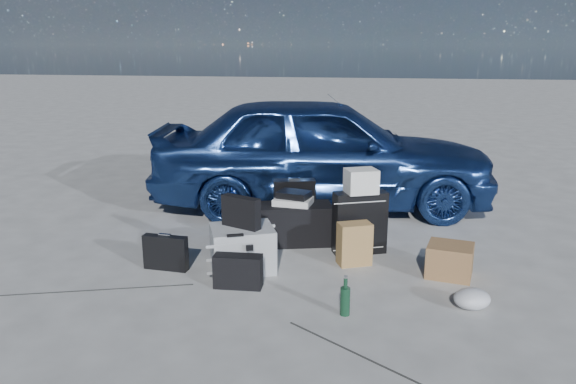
% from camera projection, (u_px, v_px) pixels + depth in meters
% --- Properties ---
extents(ground, '(60.00, 60.00, 0.00)m').
position_uv_depth(ground, '(277.00, 279.00, 4.75)').
color(ground, '#AFAFAA').
rests_on(ground, ground).
extents(car, '(4.21, 2.21, 1.37)m').
position_uv_depth(car, '(322.00, 151.00, 6.72)').
color(car, '#294B94').
rests_on(car, ground).
extents(pelican_case, '(0.66, 0.61, 0.39)m').
position_uv_depth(pelican_case, '(242.00, 248.00, 4.92)').
color(pelican_case, '#9EA1A3').
rests_on(pelican_case, ground).
extents(laptop_bag, '(0.37, 0.23, 0.27)m').
position_uv_depth(laptop_bag, '(241.00, 212.00, 4.84)').
color(laptop_bag, black).
rests_on(laptop_bag, pelican_case).
extents(briefcase, '(0.40, 0.12, 0.31)m').
position_uv_depth(briefcase, '(166.00, 253.00, 4.92)').
color(briefcase, black).
rests_on(briefcase, ground).
extents(suitcase_left, '(0.46, 0.26, 0.56)m').
position_uv_depth(suitcase_left, '(294.00, 206.00, 5.91)').
color(suitcase_left, black).
rests_on(suitcase_left, ground).
extents(suitcase_right, '(0.53, 0.35, 0.59)m').
position_uv_depth(suitcase_right, '(360.00, 223.00, 5.29)').
color(suitcase_right, black).
rests_on(suitcase_right, ground).
extents(white_carton, '(0.34, 0.31, 0.22)m').
position_uv_depth(white_carton, '(361.00, 181.00, 5.17)').
color(white_carton, silver).
rests_on(white_carton, suitcase_right).
extents(duffel_bag, '(0.86, 0.54, 0.40)m').
position_uv_depth(duffel_bag, '(291.00, 224.00, 5.56)').
color(duffel_bag, black).
rests_on(duffel_bag, ground).
extents(flat_box_white, '(0.38, 0.30, 0.06)m').
position_uv_depth(flat_box_white, '(293.00, 201.00, 5.52)').
color(flat_box_white, silver).
rests_on(flat_box_white, duffel_bag).
extents(flat_box_black, '(0.35, 0.29, 0.07)m').
position_uv_depth(flat_box_black, '(294.00, 195.00, 5.52)').
color(flat_box_black, black).
rests_on(flat_box_black, flat_box_white).
extents(kraft_bag, '(0.33, 0.27, 0.39)m').
position_uv_depth(kraft_bag, '(354.00, 244.00, 5.03)').
color(kraft_bag, olive).
rests_on(kraft_bag, ground).
extents(cardboard_box, '(0.43, 0.39, 0.28)m').
position_uv_depth(cardboard_box, '(450.00, 260.00, 4.79)').
color(cardboard_box, '#956141').
rests_on(cardboard_box, ground).
extents(plastic_bag, '(0.34, 0.32, 0.15)m').
position_uv_depth(plastic_bag, '(472.00, 299.00, 4.21)').
color(plastic_bag, '#BABBC1').
rests_on(plastic_bag, ground).
extents(messenger_bag, '(0.40, 0.17, 0.27)m').
position_uv_depth(messenger_bag, '(238.00, 271.00, 4.56)').
color(messenger_bag, black).
rests_on(messenger_bag, ground).
extents(green_bottle, '(0.10, 0.10, 0.29)m').
position_uv_depth(green_bottle, '(345.00, 296.00, 4.09)').
color(green_bottle, '#11341F').
rests_on(green_bottle, ground).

